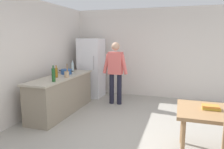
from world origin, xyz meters
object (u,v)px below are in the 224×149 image
(person, at_px, (115,69))
(cooking_pot, at_px, (66,72))
(bottle_wine_green, at_px, (53,75))
(refrigerator, at_px, (91,68))
(book_stack, at_px, (211,107))
(bottle_oil_amber, at_px, (56,72))
(utensil_jar, at_px, (67,74))
(bottle_water_clear, at_px, (73,67))

(person, xyz_separation_m, cooking_pot, (-1.10, -0.72, -0.02))
(cooking_pot, relative_size, bottle_wine_green, 1.18)
(refrigerator, xyz_separation_m, book_stack, (3.08, -2.67, -0.12))
(bottle_oil_amber, relative_size, book_stack, 1.10)
(utensil_jar, xyz_separation_m, bottle_water_clear, (-0.34, 0.91, 0.05))
(person, bearing_deg, bottle_water_clear, -168.03)
(person, bearing_deg, bottle_wine_green, -117.26)
(book_stack, bearing_deg, utensil_jar, 162.14)
(utensil_jar, relative_size, bottle_oil_amber, 1.14)
(bottle_wine_green, bearing_deg, utensil_jar, 87.32)
(refrigerator, xyz_separation_m, bottle_wine_green, (0.09, -2.21, 0.15))
(refrigerator, bearing_deg, bottle_oil_amber, -93.90)
(book_stack, bearing_deg, cooking_pot, 156.63)
(person, height_order, utensil_jar, person)
(utensil_jar, bearing_deg, bottle_wine_green, -92.68)
(refrigerator, height_order, book_stack, refrigerator)
(utensil_jar, bearing_deg, person, 54.33)
(cooking_pot, relative_size, utensil_jar, 1.25)
(bottle_oil_amber, xyz_separation_m, book_stack, (3.20, -0.90, -0.23))
(bottle_oil_amber, relative_size, bottle_wine_green, 0.82)
(utensil_jar, distance_m, bottle_wine_green, 0.51)
(refrigerator, xyz_separation_m, cooking_pot, (-0.15, -1.27, 0.06))
(book_stack, bearing_deg, person, 135.21)
(cooking_pot, relative_size, book_stack, 1.57)
(refrigerator, relative_size, person, 1.06)
(cooking_pot, bearing_deg, refrigerator, 83.48)
(bottle_water_clear, bearing_deg, bottle_wine_green, -77.46)
(refrigerator, height_order, bottle_oil_amber, refrigerator)
(cooking_pot, height_order, bottle_water_clear, bottle_water_clear)
(cooking_pot, bearing_deg, book_stack, -23.37)
(person, relative_size, cooking_pot, 4.25)
(utensil_jar, height_order, book_stack, utensil_jar)
(bottle_wine_green, bearing_deg, book_stack, -8.63)
(refrigerator, distance_m, bottle_water_clear, 0.84)
(cooking_pot, height_order, bottle_wine_green, bottle_wine_green)
(person, relative_size, book_stack, 6.69)
(bottle_wine_green, bearing_deg, bottle_oil_amber, 115.85)
(bottle_water_clear, distance_m, bottle_wine_green, 1.45)
(cooking_pot, relative_size, bottle_water_clear, 1.33)
(bottle_oil_amber, bearing_deg, book_stack, -15.68)
(bottle_oil_amber, distance_m, bottle_wine_green, 0.50)
(bottle_wine_green, bearing_deg, person, 62.74)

